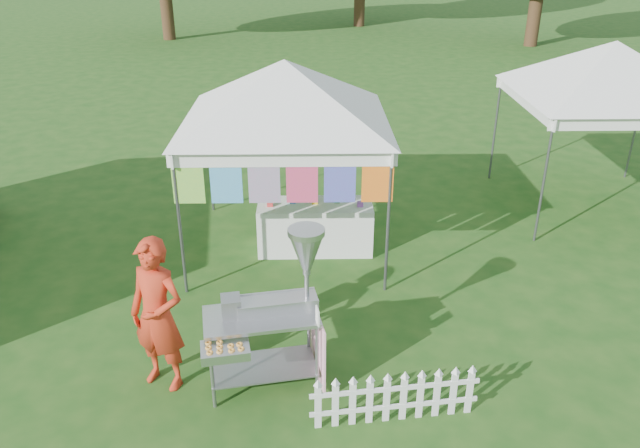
{
  "coord_description": "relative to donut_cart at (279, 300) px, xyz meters",
  "views": [
    {
      "loc": [
        0.34,
        -5.58,
        4.74
      ],
      "look_at": [
        0.49,
        1.99,
        1.1
      ],
      "focal_mm": 35.0,
      "sensor_mm": 36.0,
      "label": 1
    }
  ],
  "objects": [
    {
      "name": "display_table",
      "position": [
        0.42,
        3.27,
        -0.72
      ],
      "size": [
        1.8,
        0.7,
        0.79
      ],
      "primitive_type": "cube",
      "color": "white",
      "rests_on": "ground"
    },
    {
      "name": "ground",
      "position": [
        -0.01,
        -0.08,
        -1.12
      ],
      "size": [
        120.0,
        120.0,
        0.0
      ],
      "primitive_type": "plane",
      "color": "#1B4814",
      "rests_on": "ground"
    },
    {
      "name": "picket_fence",
      "position": [
        1.21,
        -0.62,
        -0.83
      ],
      "size": [
        1.79,
        0.24,
        0.56
      ],
      "rotation": [
        0.0,
        0.0,
        0.12
      ],
      "color": "white",
      "rests_on": "ground"
    },
    {
      "name": "vendor",
      "position": [
        -1.33,
        0.04,
        -0.21
      ],
      "size": [
        0.78,
        0.67,
        1.82
      ],
      "primitive_type": "imported",
      "rotation": [
        0.0,
        0.0,
        -0.42
      ],
      "color": "red",
      "rests_on": "ground"
    },
    {
      "name": "canopy_right",
      "position": [
        5.49,
        4.92,
        1.87
      ],
      "size": [
        4.24,
        4.24,
        3.45
      ],
      "color": "#59595E",
      "rests_on": "ground"
    },
    {
      "name": "canopy_main",
      "position": [
        -0.01,
        3.41,
        1.87
      ],
      "size": [
        4.24,
        4.24,
        3.45
      ],
      "color": "#59595E",
      "rests_on": "ground"
    },
    {
      "name": "donut_cart",
      "position": [
        0.0,
        0.0,
        0.0
      ],
      "size": [
        1.39,
        1.14,
        1.9
      ],
      "rotation": [
        0.0,
        0.0,
        0.18
      ],
      "color": "gray",
      "rests_on": "ground"
    }
  ]
}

